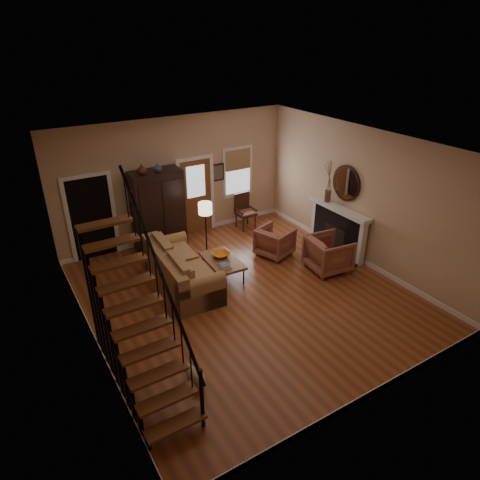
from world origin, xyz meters
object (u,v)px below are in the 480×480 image
armoire (158,210)px  armchair_right (275,242)px  sofa (182,268)px  coffee_table (223,268)px  armchair_left (329,254)px  side_chair (246,212)px  floor_lamp (206,231)px

armoire → armchair_right: size_ratio=2.55×
sofa → armchair_right: 2.64m
coffee_table → armchair_left: size_ratio=1.28×
armoire → side_chair: 2.61m
side_chair → coffee_table: bearing=-133.3°
armoire → armchair_left: 4.45m
coffee_table → side_chair: size_ratio=1.18×
armoire → side_chair: armoire is taller
coffee_table → side_chair: 2.80m
armchair_left → sofa: bearing=77.3°
armoire → side_chair: size_ratio=2.06×
floor_lamp → sofa: bearing=-140.2°
sofa → side_chair: size_ratio=2.37×
armchair_left → side_chair: size_ratio=0.92×
sofa → armchair_right: size_ratio=2.93×
armoire → coffee_table: size_ratio=1.75×
side_chair → armchair_left: bearing=-82.0°
armchair_left → armchair_right: armchair_left is taller
armchair_right → floor_lamp: floor_lamp is taller
armchair_right → sofa: bearing=73.3°
coffee_table → armchair_left: 2.56m
sofa → armchair_left: 3.50m
sofa → armchair_left: sofa is taller
coffee_table → floor_lamp: bearing=82.9°
sofa → armchair_left: size_ratio=2.57×
sofa → floor_lamp: floor_lamp is taller
armoire → floor_lamp: armoire is taller
armoire → sofa: size_ratio=0.87×
armchair_right → coffee_table: bearing=79.6°
armchair_left → side_chair: 3.09m
coffee_table → side_chair: side_chair is taller
coffee_table → armchair_right: armchair_right is taller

